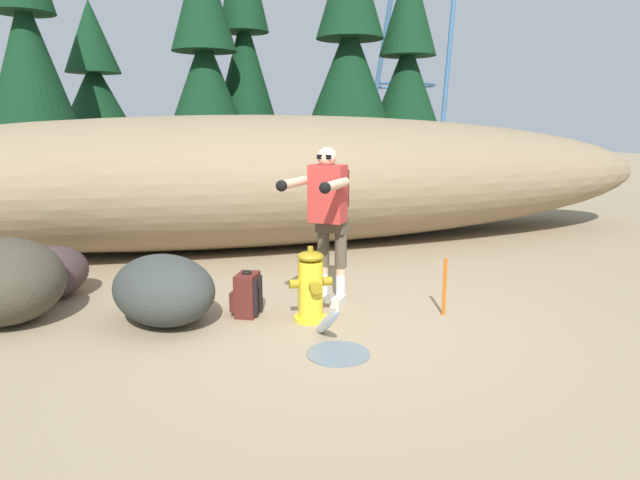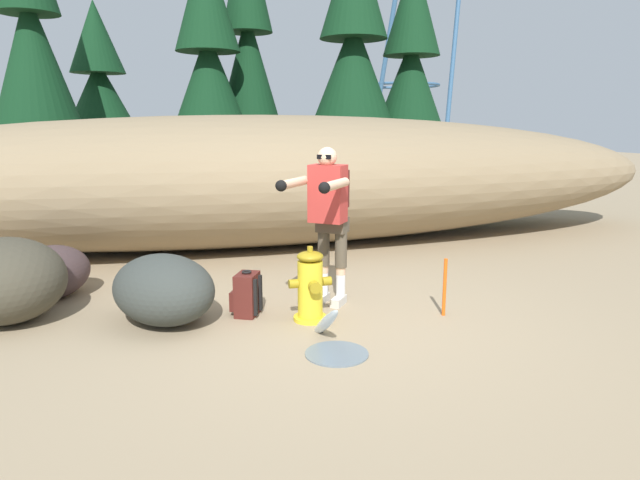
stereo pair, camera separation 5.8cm
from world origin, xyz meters
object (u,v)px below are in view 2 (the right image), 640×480
(fire_hydrant, at_px, (310,287))
(utility_worker, at_px, (329,208))
(boulder_mid, at_px, (50,273))
(boulder_large, at_px, (164,289))
(survey_stake, at_px, (445,287))
(spare_backpack, at_px, (247,295))
(boulder_small, at_px, (5,280))

(fire_hydrant, bearing_deg, utility_worker, 51.90)
(fire_hydrant, relative_size, boulder_mid, 0.80)
(boulder_large, distance_m, survey_stake, 2.82)
(fire_hydrant, height_order, spare_backpack, fire_hydrant)
(boulder_small, bearing_deg, spare_backpack, -11.43)
(spare_backpack, xyz_separation_m, boulder_mid, (-2.03, 1.14, 0.09))
(boulder_mid, bearing_deg, boulder_small, -112.28)
(survey_stake, bearing_deg, boulder_mid, 156.69)
(boulder_small, height_order, survey_stake, boulder_small)
(utility_worker, distance_m, boulder_mid, 3.21)
(utility_worker, xyz_separation_m, boulder_small, (-3.20, 0.41, -0.65))
(fire_hydrant, bearing_deg, boulder_small, 164.63)
(fire_hydrant, height_order, survey_stake, fire_hydrant)
(fire_hydrant, xyz_separation_m, boulder_large, (-1.40, 0.34, -0.01))
(boulder_mid, distance_m, survey_stake, 4.33)
(fire_hydrant, distance_m, boulder_large, 1.44)
(boulder_mid, bearing_deg, utility_worker, -20.39)
(boulder_mid, relative_size, boulder_small, 0.80)
(fire_hydrant, height_order, boulder_large, fire_hydrant)
(utility_worker, bearing_deg, boulder_large, -49.89)
(utility_worker, relative_size, survey_stake, 2.84)
(survey_stake, bearing_deg, boulder_large, 168.23)
(fire_hydrant, distance_m, boulder_small, 3.01)
(spare_backpack, relative_size, survey_stake, 0.78)
(spare_backpack, bearing_deg, utility_worker, -149.68)
(spare_backpack, relative_size, boulder_large, 0.40)
(boulder_mid, xyz_separation_m, survey_stake, (3.98, -1.71, -0.00))
(fire_hydrant, distance_m, survey_stake, 1.38)
(survey_stake, bearing_deg, utility_worker, 149.23)
(spare_backpack, bearing_deg, boulder_mid, -2.71)
(boulder_large, distance_m, boulder_mid, 1.67)
(fire_hydrant, relative_size, survey_stake, 1.26)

